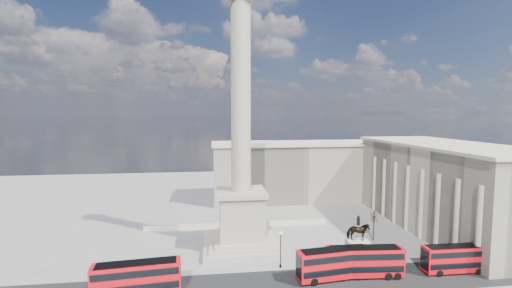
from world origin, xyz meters
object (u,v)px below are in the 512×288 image
object	(u,v)px
victorian_lamp	(281,247)
red_bus_a	(138,278)
nelsons_column	(241,179)
pedestrian_standing	(448,258)
pedestrian_crossing	(333,259)
red_bus_c	(365,261)
red_bus_d	(457,258)
equestrian_statue	(358,250)
pedestrian_walking	(386,262)
red_bus_b	(335,263)

from	to	relation	value
victorian_lamp	red_bus_a	bearing A→B (deg)	-163.80
nelsons_column	pedestrian_standing	xyz separation A→B (m)	(33.60, -11.50, -12.02)
red_bus_a	pedestrian_crossing	distance (m)	30.81
nelsons_column	red_bus_c	world-z (taller)	nelsons_column
red_bus_d	equestrian_statue	bearing A→B (deg)	169.39
red_bus_a	pedestrian_crossing	xyz separation A→B (m)	(30.11, 6.31, -1.65)
pedestrian_walking	red_bus_a	bearing A→B (deg)	-169.57
red_bus_b	red_bus_c	xyz separation A→B (m)	(4.78, 0.07, -0.00)
red_bus_c	red_bus_d	distance (m)	15.00
red_bus_c	red_bus_d	world-z (taller)	red_bus_c
red_bus_b	pedestrian_standing	distance (m)	20.82
equestrian_statue	pedestrian_crossing	xyz separation A→B (m)	(-3.18, 2.30, -2.25)
victorian_lamp	equestrian_statue	bearing A→B (deg)	-9.94
nelsons_column	red_bus_b	world-z (taller)	nelsons_column
red_bus_b	pedestrian_crossing	distance (m)	5.49
red_bus_c	victorian_lamp	xyz separation A→B (m)	(-12.22, 4.78, 1.05)
red_bus_c	red_bus_a	bearing A→B (deg)	-173.37
red_bus_a	pedestrian_standing	xyz separation A→B (m)	(49.14, 4.11, -1.60)
pedestrian_walking	pedestrian_standing	distance (m)	10.91
equestrian_statue	red_bus_c	bearing A→B (deg)	-88.69
pedestrian_standing	nelsons_column	bearing A→B (deg)	-28.29
nelsons_column	red_bus_d	xyz separation A→B (m)	(32.81, -14.61, -10.65)
red_bus_c	pedestrian_crossing	size ratio (longest dim) A/B	6.90
red_bus_d	pedestrian_standing	size ratio (longest dim) A/B	5.96
red_bus_b	pedestrian_walking	size ratio (longest dim) A/B	6.36
red_bus_d	pedestrian_walking	bearing A→B (deg)	163.63
pedestrian_crossing	red_bus_a	bearing A→B (deg)	52.45
red_bus_a	pedestrian_standing	world-z (taller)	red_bus_a
pedestrian_standing	pedestrian_crossing	bearing A→B (deg)	-15.99
pedestrian_crossing	victorian_lamp	bearing A→B (deg)	41.69
nelsons_column	red_bus_d	world-z (taller)	nelsons_column
red_bus_a	pedestrian_standing	size ratio (longest dim) A/B	6.66
red_bus_d	equestrian_statue	size ratio (longest dim) A/B	1.21
red_bus_c	equestrian_statue	bearing A→B (deg)	95.60
pedestrian_walking	pedestrian_standing	world-z (taller)	pedestrian_walking
red_bus_c	victorian_lamp	bearing A→B (deg)	162.94
nelsons_column	victorian_lamp	world-z (taller)	nelsons_column
pedestrian_crossing	equestrian_statue	bearing A→B (deg)	-175.23
red_bus_b	victorian_lamp	world-z (taller)	victorian_lamp
pedestrian_walking	pedestrian_crossing	world-z (taller)	pedestrian_walking
pedestrian_standing	victorian_lamp	bearing A→B (deg)	-13.55
nelsons_column	red_bus_a	size ratio (longest dim) A/B	4.17
red_bus_b	pedestrian_standing	size ratio (longest dim) A/B	6.59
equestrian_statue	red_bus_a	bearing A→B (deg)	-173.13
red_bus_c	pedestrian_walking	world-z (taller)	red_bus_c
equestrian_statue	pedestrian_walking	bearing A→B (deg)	1.15
red_bus_b	pedestrian_walking	bearing A→B (deg)	9.40
red_bus_d	pedestrian_walking	size ratio (longest dim) A/B	5.75
red_bus_a	victorian_lamp	bearing A→B (deg)	10.37
red_bus_d	pedestrian_crossing	size ratio (longest dim) A/B	6.28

